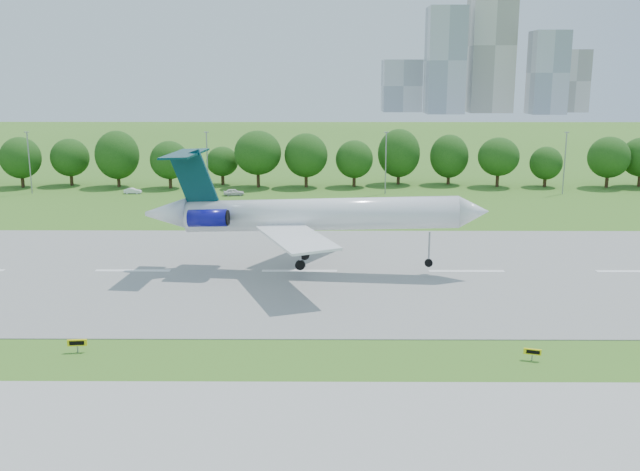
{
  "coord_description": "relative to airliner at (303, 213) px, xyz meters",
  "views": [
    {
      "loc": [
        2.94,
        -57.17,
        23.05
      ],
      "look_at": [
        2.5,
        18.0,
        6.02
      ],
      "focal_mm": 40.0,
      "sensor_mm": 36.0,
      "label": 1
    }
  ],
  "objects": [
    {
      "name": "ground",
      "position": [
        -0.48,
        -25.18,
        -7.08
      ],
      "size": [
        600.0,
        600.0,
        0.0
      ],
      "primitive_type": "plane",
      "color": "#36691B",
      "rests_on": "ground"
    },
    {
      "name": "taxi_sign_centre",
      "position": [
        19.64,
        -27.2,
        -6.34
      ],
      "size": [
        1.42,
        0.57,
        1.01
      ],
      "rotation": [
        0.0,
        0.0,
        -0.29
      ],
      "color": "gray",
      "rests_on": "ground"
    },
    {
      "name": "tree_line",
      "position": [
        -0.48,
        66.82,
        -0.9
      ],
      "size": [
        288.4,
        8.4,
        10.4
      ],
      "color": "#382314",
      "rests_on": "ground"
    },
    {
      "name": "airliner",
      "position": [
        0.0,
        0.0,
        0.0
      ],
      "size": [
        40.85,
        29.65,
        13.71
      ],
      "rotation": [
        0.0,
        -0.04,
        -0.09
      ],
      "color": "white",
      "rests_on": "ground"
    },
    {
      "name": "taxiway",
      "position": [
        -0.48,
        -43.18,
        -7.04
      ],
      "size": [
        400.0,
        23.0,
        0.08
      ],
      "primitive_type": "cube",
      "color": "#ADADA8",
      "rests_on": "ground"
    },
    {
      "name": "light_poles",
      "position": [
        -2.98,
        56.82,
        -0.74
      ],
      "size": [
        175.9,
        0.25,
        12.19
      ],
      "color": "gray",
      "rests_on": "ground"
    },
    {
      "name": "service_vehicle_a",
      "position": [
        -35.46,
        56.69,
        -6.53
      ],
      "size": [
        3.41,
        1.3,
        1.11
      ],
      "primitive_type": "imported",
      "rotation": [
        0.0,
        0.0,
        1.61
      ],
      "color": "white",
      "rests_on": "ground"
    },
    {
      "name": "taxi_sign_left",
      "position": [
        -18.47,
        -25.66,
        -6.24
      ],
      "size": [
        1.64,
        0.36,
        1.14
      ],
      "rotation": [
        0.0,
        0.0,
        0.1
      ],
      "color": "gray",
      "rests_on": "ground"
    },
    {
      "name": "service_vehicle_b",
      "position": [
        -15.15,
        54.56,
        -6.4
      ],
      "size": [
        4.18,
        2.21,
        1.36
      ],
      "primitive_type": "imported",
      "rotation": [
        0.0,
        0.0,
        1.73
      ],
      "color": "silver",
      "rests_on": "ground"
    },
    {
      "name": "skyline",
      "position": [
        99.68,
        365.44,
        23.38
      ],
      "size": [
        127.0,
        52.0,
        80.0
      ],
      "color": "#B2B2B7",
      "rests_on": "ground"
    },
    {
      "name": "runway",
      "position": [
        -0.48,
        -0.18,
        -7.04
      ],
      "size": [
        400.0,
        45.0,
        0.08
      ],
      "primitive_type": "cube",
      "color": "gray",
      "rests_on": "ground"
    }
  ]
}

